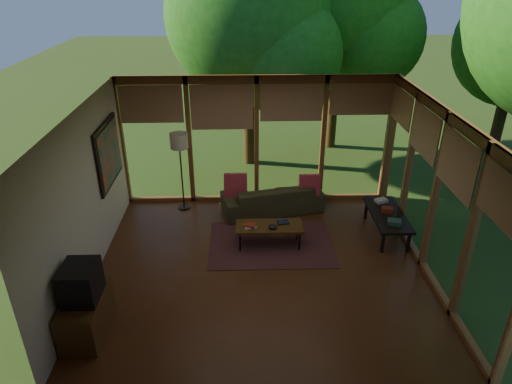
{
  "coord_description": "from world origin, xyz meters",
  "views": [
    {
      "loc": [
        -0.28,
        -6.34,
        4.62
      ],
      "look_at": [
        -0.07,
        0.7,
        1.08
      ],
      "focal_mm": 32.0,
      "sensor_mm": 36.0,
      "label": 1
    }
  ],
  "objects_px": {
    "television": "(81,282)",
    "coffee_table": "(269,227)",
    "floor_lamp": "(179,145)",
    "sofa": "(272,198)",
    "side_console": "(387,215)",
    "media_cabinet": "(86,315)"
  },
  "relations": [
    {
      "from": "television",
      "to": "coffee_table",
      "type": "xyz_separation_m",
      "value": [
        2.62,
        2.1,
        -0.46
      ]
    },
    {
      "from": "coffee_table",
      "to": "floor_lamp",
      "type": "bearing_deg",
      "value": 138.88
    },
    {
      "from": "television",
      "to": "side_console",
      "type": "xyz_separation_m",
      "value": [
        4.85,
        2.42,
        -0.44
      ]
    },
    {
      "from": "media_cabinet",
      "to": "television",
      "type": "distance_m",
      "value": 0.55
    },
    {
      "from": "floor_lamp",
      "to": "coffee_table",
      "type": "relative_size",
      "value": 1.38
    },
    {
      "from": "sofa",
      "to": "coffee_table",
      "type": "relative_size",
      "value": 1.7
    },
    {
      "from": "sofa",
      "to": "coffee_table",
      "type": "distance_m",
      "value": 1.34
    },
    {
      "from": "sofa",
      "to": "side_console",
      "type": "bearing_deg",
      "value": 141.38
    },
    {
      "from": "sofa",
      "to": "side_console",
      "type": "height_order",
      "value": "sofa"
    },
    {
      "from": "television",
      "to": "coffee_table",
      "type": "relative_size",
      "value": 0.46
    },
    {
      "from": "floor_lamp",
      "to": "sofa",
      "type": "bearing_deg",
      "value": -5.24
    },
    {
      "from": "media_cabinet",
      "to": "side_console",
      "type": "relative_size",
      "value": 0.71
    },
    {
      "from": "sofa",
      "to": "side_console",
      "type": "xyz_separation_m",
      "value": [
        2.09,
        -1.0,
        0.11
      ]
    },
    {
      "from": "floor_lamp",
      "to": "television",
      "type": "bearing_deg",
      "value": -104.21
    },
    {
      "from": "media_cabinet",
      "to": "side_console",
      "type": "distance_m",
      "value": 5.44
    },
    {
      "from": "sofa",
      "to": "media_cabinet",
      "type": "relative_size",
      "value": 2.04
    },
    {
      "from": "media_cabinet",
      "to": "side_console",
      "type": "xyz_separation_m",
      "value": [
        4.87,
        2.42,
        0.11
      ]
    },
    {
      "from": "media_cabinet",
      "to": "floor_lamp",
      "type": "distance_m",
      "value": 3.87
    },
    {
      "from": "television",
      "to": "coffee_table",
      "type": "height_order",
      "value": "television"
    },
    {
      "from": "media_cabinet",
      "to": "side_console",
      "type": "height_order",
      "value": "media_cabinet"
    },
    {
      "from": "media_cabinet",
      "to": "coffee_table",
      "type": "bearing_deg",
      "value": 38.45
    },
    {
      "from": "sofa",
      "to": "coffee_table",
      "type": "xyz_separation_m",
      "value": [
        -0.14,
        -1.33,
        0.09
      ]
    }
  ]
}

